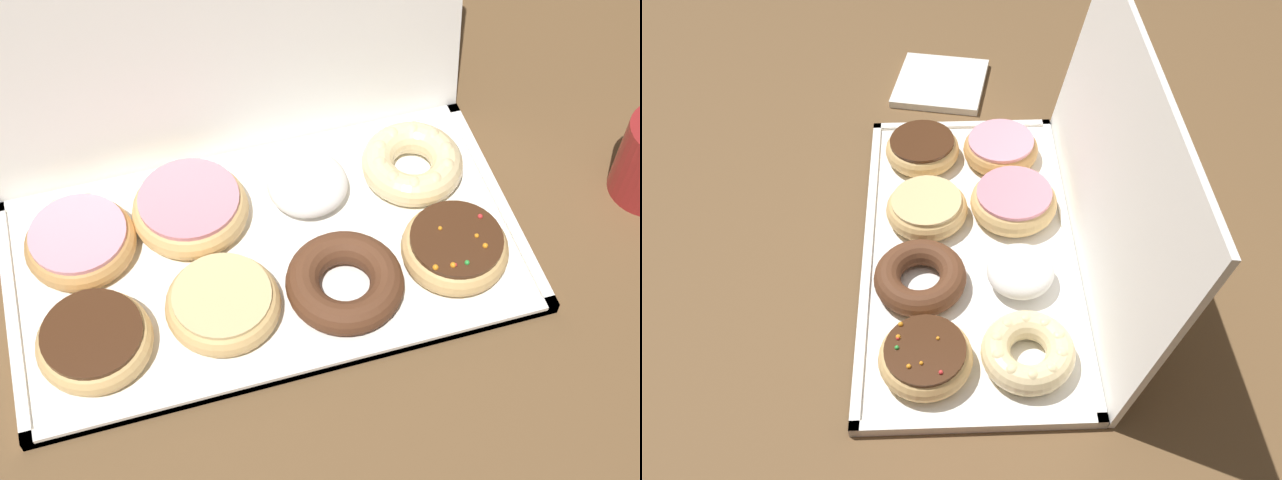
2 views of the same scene
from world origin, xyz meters
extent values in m
plane|color=brown|center=(0.00, 0.00, 0.00)|extent=(3.00, 3.00, 0.00)
cube|color=white|center=(0.00, 0.00, 0.01)|extent=(0.53, 0.28, 0.01)
cube|color=white|center=(0.00, -0.14, 0.01)|extent=(0.53, 0.01, 0.01)
cube|color=white|center=(0.00, 0.14, 0.01)|extent=(0.53, 0.01, 0.01)
cube|color=white|center=(-0.26, 0.00, 0.01)|extent=(0.01, 0.28, 0.01)
cube|color=white|center=(0.26, 0.00, 0.01)|extent=(0.01, 0.28, 0.01)
cube|color=white|center=(0.00, 0.17, 0.14)|extent=(0.53, 0.06, 0.29)
torus|color=#E5B770|center=(-0.18, -0.06, 0.03)|extent=(0.11, 0.11, 0.03)
cylinder|color=#472816|center=(-0.18, -0.06, 0.04)|extent=(0.10, 0.10, 0.01)
torus|color=#E5B770|center=(-0.06, -0.06, 0.03)|extent=(0.11, 0.11, 0.03)
cylinder|color=#EACC8C|center=(-0.06, -0.06, 0.04)|extent=(0.10, 0.10, 0.01)
torus|color=#59331E|center=(0.06, -0.06, 0.03)|extent=(0.12, 0.12, 0.03)
torus|color=#E5B770|center=(0.18, -0.06, 0.03)|extent=(0.11, 0.11, 0.04)
cylinder|color=#472816|center=(0.18, -0.06, 0.04)|extent=(0.09, 0.09, 0.01)
sphere|color=orange|center=(0.17, -0.04, 0.05)|extent=(0.00, 0.00, 0.00)
sphere|color=orange|center=(0.17, -0.09, 0.05)|extent=(0.01, 0.01, 0.01)
sphere|color=red|center=(0.22, -0.04, 0.05)|extent=(0.01, 0.01, 0.01)
sphere|color=orange|center=(0.15, -0.09, 0.05)|extent=(0.01, 0.01, 0.01)
sphere|color=orange|center=(0.21, -0.08, 0.05)|extent=(0.01, 0.01, 0.01)
sphere|color=red|center=(0.17, -0.09, 0.05)|extent=(0.00, 0.00, 0.00)
sphere|color=orange|center=(0.20, -0.06, 0.05)|extent=(0.00, 0.00, 0.00)
sphere|color=green|center=(0.18, -0.09, 0.05)|extent=(0.01, 0.01, 0.01)
torus|color=tan|center=(-0.18, 0.06, 0.03)|extent=(0.11, 0.11, 0.03)
cylinder|color=pink|center=(-0.18, 0.06, 0.04)|extent=(0.10, 0.10, 0.01)
torus|color=#E5B770|center=(-0.06, 0.07, 0.03)|extent=(0.12, 0.12, 0.04)
cylinder|color=pink|center=(-0.06, 0.07, 0.05)|extent=(0.10, 0.10, 0.01)
ellipsoid|color=white|center=(0.06, 0.06, 0.03)|extent=(0.09, 0.09, 0.04)
torus|color=beige|center=(0.18, 0.06, 0.03)|extent=(0.11, 0.11, 0.04)
sphere|color=beige|center=(0.22, 0.06, 0.04)|extent=(0.02, 0.02, 0.02)
sphere|color=beige|center=(0.21, 0.08, 0.04)|extent=(0.02, 0.02, 0.02)
sphere|color=beige|center=(0.19, 0.10, 0.04)|extent=(0.02, 0.02, 0.02)
sphere|color=beige|center=(0.17, 0.10, 0.04)|extent=(0.02, 0.02, 0.02)
sphere|color=beige|center=(0.15, 0.08, 0.04)|extent=(0.02, 0.02, 0.02)
sphere|color=beige|center=(0.14, 0.06, 0.04)|extent=(0.02, 0.02, 0.02)
sphere|color=beige|center=(0.15, 0.04, 0.04)|extent=(0.02, 0.02, 0.02)
sphere|color=beige|center=(0.17, 0.02, 0.04)|extent=(0.02, 0.02, 0.02)
sphere|color=beige|center=(0.19, 0.02, 0.04)|extent=(0.02, 0.02, 0.02)
sphere|color=beige|center=(0.21, 0.04, 0.04)|extent=(0.02, 0.02, 0.02)
cube|color=white|center=(-0.38, -0.03, 0.01)|extent=(0.18, 0.18, 0.01)
camera|label=1|loc=(-0.10, -0.54, 0.81)|focal=52.85mm
camera|label=2|loc=(0.59, -0.03, 0.68)|focal=37.04mm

